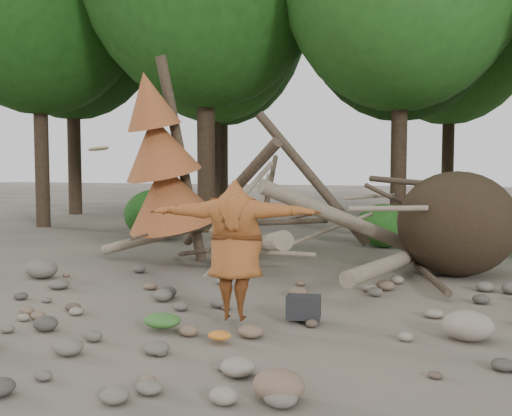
% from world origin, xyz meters
% --- Properties ---
extents(ground, '(120.00, 120.00, 0.00)m').
position_xyz_m(ground, '(0.00, 0.00, 0.00)').
color(ground, '#514C44').
rests_on(ground, ground).
extents(deadfall_pile, '(8.55, 5.24, 3.30)m').
position_xyz_m(deadfall_pile, '(2.02, 4.24, 0.95)').
color(deadfall_pile, '#332619').
rests_on(deadfall_pile, ground).
extents(dead_conifer, '(2.06, 2.16, 4.35)m').
position_xyz_m(dead_conifer, '(-3.12, 3.37, 2.11)').
color(dead_conifer, '#4C3F30').
rests_on(dead_conifer, ground).
extents(bush_left, '(1.80, 1.80, 1.44)m').
position_xyz_m(bush_left, '(-5.50, 7.20, 0.72)').
color(bush_left, '#1B4B14').
rests_on(bush_left, ground).
extents(bush_mid, '(1.40, 1.40, 1.12)m').
position_xyz_m(bush_mid, '(0.80, 7.80, 0.56)').
color(bush_mid, '#245F1B').
rests_on(bush_mid, ground).
extents(frisbee_thrower, '(3.20, 0.96, 2.25)m').
position_xyz_m(frisbee_thrower, '(-0.04, -0.26, 0.98)').
color(frisbee_thrower, brown).
rests_on(frisbee_thrower, ground).
extents(backpack, '(0.49, 0.37, 0.30)m').
position_xyz_m(backpack, '(0.76, 0.15, 0.15)').
color(backpack, black).
rests_on(backpack, ground).
extents(cloth_green, '(0.48, 0.40, 0.18)m').
position_xyz_m(cloth_green, '(-0.78, -0.85, 0.09)').
color(cloth_green, '#346729').
rests_on(cloth_green, ground).
extents(cloth_orange, '(0.28, 0.23, 0.10)m').
position_xyz_m(cloth_orange, '(0.09, -1.06, 0.05)').
color(cloth_orange, '#C26D21').
rests_on(cloth_orange, ground).
extents(boulder_front_right, '(0.47, 0.42, 0.28)m').
position_xyz_m(boulder_front_right, '(1.23, -2.37, 0.14)').
color(boulder_front_right, '#7A604C').
rests_on(boulder_front_right, ground).
extents(boulder_mid_right, '(0.59, 0.53, 0.36)m').
position_xyz_m(boulder_mid_right, '(2.79, 0.07, 0.18)').
color(boulder_mid_right, gray).
rests_on(boulder_mid_right, ground).
extents(boulder_mid_left, '(0.59, 0.53, 0.36)m').
position_xyz_m(boulder_mid_left, '(-4.58, 1.43, 0.18)').
color(boulder_mid_left, '#6A6059').
rests_on(boulder_mid_left, ground).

